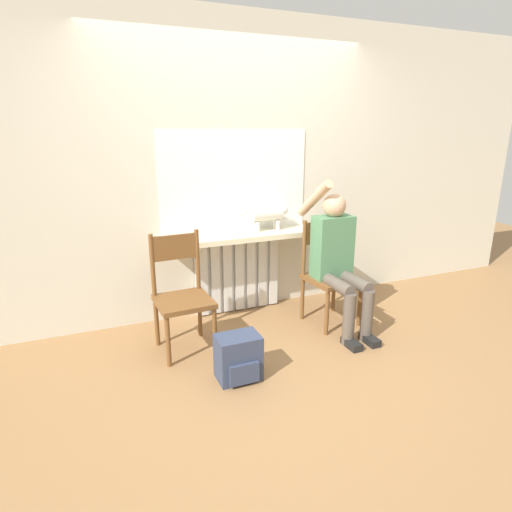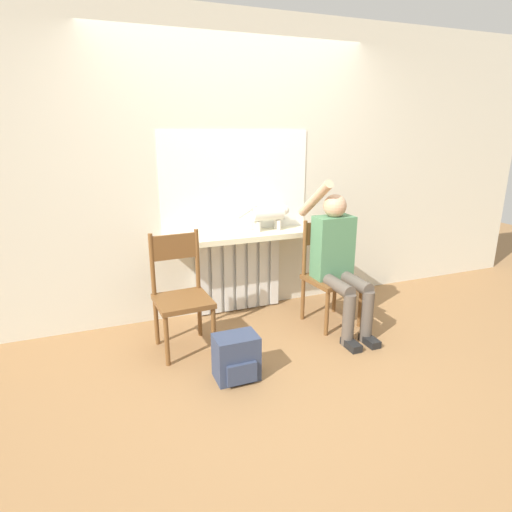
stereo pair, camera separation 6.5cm
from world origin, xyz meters
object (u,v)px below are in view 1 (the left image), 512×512
object	(u,v)px
chair_left	(182,294)
backpack	(238,358)
cat	(268,214)
person	(338,256)
chair_right	(329,272)

from	to	relation	value
chair_left	backpack	distance (m)	0.72
cat	backpack	distance (m)	1.51
chair_left	cat	xyz separation A→B (m)	(0.96, 0.49, 0.48)
person	backpack	bearing A→B (deg)	-156.70
chair_right	backpack	world-z (taller)	chair_right
cat	backpack	world-z (taller)	cat
chair_left	backpack	xyz separation A→B (m)	(0.25, -0.59, -0.31)
chair_right	cat	xyz separation A→B (m)	(-0.39, 0.49, 0.48)
chair_left	cat	bearing A→B (deg)	23.89
chair_left	cat	size ratio (longest dim) A/B	1.81
chair_right	backpack	distance (m)	1.29
person	chair_left	bearing A→B (deg)	174.96
person	backpack	xyz separation A→B (m)	(-1.10, -0.47, -0.50)
chair_right	person	distance (m)	0.22
chair_right	person	world-z (taller)	person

